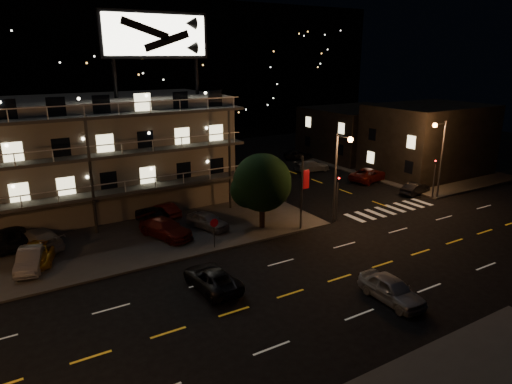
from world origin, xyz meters
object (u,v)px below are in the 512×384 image
side_car_0 (415,189)px  road_car_east (392,289)px  road_car_west (212,278)px  lot_car_4 (207,221)px  lot_car_2 (38,253)px  lot_car_7 (38,238)px  tree (262,184)px

side_car_0 → road_car_east: (-18.92, -14.22, 0.12)m
side_car_0 → road_car_west: bearing=95.0°
lot_car_4 → side_car_0: bearing=-24.3°
lot_car_2 → side_car_0: lot_car_2 is taller
side_car_0 → road_car_west: road_car_west is taller
lot_car_2 → lot_car_4: bearing=17.8°
road_car_east → road_car_west: road_car_east is taller
lot_car_7 → road_car_west: 14.99m
lot_car_4 → road_car_east: 16.91m
lot_car_4 → side_car_0: 23.45m
lot_car_2 → lot_car_4: size_ratio=1.17×
tree → lot_car_4: bearing=152.4°
lot_car_2 → lot_car_7: bearing=102.4°
lot_car_7 → side_car_0: lot_car_7 is taller
lot_car_7 → side_car_0: size_ratio=1.37×
tree → lot_car_7: 17.83m
lot_car_7 → lot_car_2: bearing=65.4°
lot_car_4 → road_car_east: bearing=-93.9°
lot_car_4 → side_car_0: lot_car_4 is taller
tree → lot_car_2: 17.60m
lot_car_4 → road_car_west: 10.15m
lot_car_4 → road_car_west: bearing=-133.0°
lot_car_7 → lot_car_4: bearing=149.3°
lot_car_2 → side_car_0: size_ratio=1.22×
tree → road_car_east: size_ratio=1.43×
side_car_0 → road_car_east: bearing=117.2°
tree → lot_car_7: (-16.82, 5.08, -3.03)m
lot_car_2 → lot_car_4: 13.08m
lot_car_2 → side_car_0: bearing=15.5°
road_car_west → side_car_0: bearing=-168.3°
lot_car_4 → road_car_east: (4.43, -16.32, -0.08)m
tree → lot_car_7: size_ratio=1.21×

